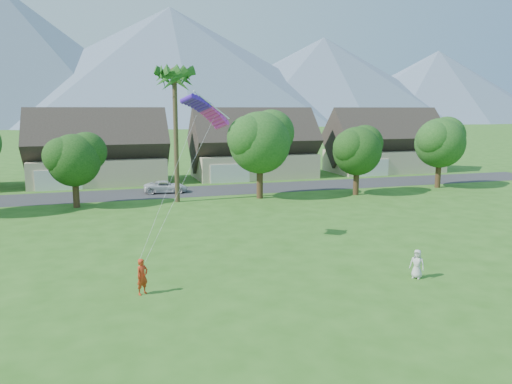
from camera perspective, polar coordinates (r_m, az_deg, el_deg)
name	(u,v)px	position (r m, az deg, el deg)	size (l,w,h in m)	color
ground	(327,319)	(21.76, 8.11, -14.17)	(500.00, 500.00, 0.00)	#2D6019
street	(189,192)	(53.38, -7.70, 0.05)	(90.00, 7.00, 0.01)	#2D2D30
kite_flyer	(142,277)	(24.49, -12.87, -9.40)	(0.63, 0.42, 1.74)	red
watcher	(417,264)	(27.38, 17.93, -7.83)	(0.74, 0.48, 1.52)	silver
parked_car	(166,187)	(52.94, -10.28, 0.59)	(2.09, 4.53, 1.26)	silver
mountain_ridge	(134,70)	(279.33, -13.74, 13.44)	(540.00, 240.00, 70.00)	slate
houses_row	(180,152)	(61.85, -8.73, 4.53)	(72.75, 8.19, 8.86)	beige
tree_row	(186,150)	(46.63, -7.95, 4.73)	(62.27, 6.67, 8.45)	#47301C
fan_palm	(174,74)	(47.02, -9.33, 13.17)	(3.00, 3.00, 13.80)	#4C3D26
parafoil_kite	(206,109)	(31.50, -5.76, 9.47)	(3.59, 1.62, 0.50)	#4418B7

